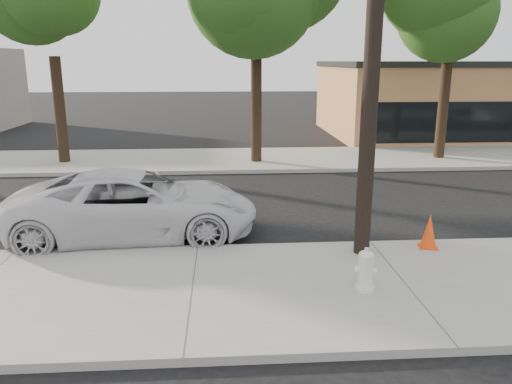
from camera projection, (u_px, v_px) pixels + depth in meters
ground at (201, 223)px, 13.34m from camera, size 120.00×120.00×0.00m
near_sidewalk at (192, 293)px, 9.17m from camera, size 90.00×4.40×0.15m
far_sidewalk at (209, 160)px, 21.52m from camera, size 90.00×5.00×0.15m
curb_near at (198, 249)px, 11.29m from camera, size 90.00×0.12×0.16m
building_main at (484, 100)px, 29.30m from camera, size 18.00×10.00×4.00m
utility_pole at (374, 35)px, 9.77m from camera, size 1.40×0.34×9.00m
tree_b at (54, 9)px, 19.18m from camera, size 4.34×4.20×8.45m
tree_d at (459, 6)px, 20.05m from camera, size 4.50×4.35×8.75m
police_cruiser at (135, 205)px, 12.14m from camera, size 6.08×3.08×1.65m
fire_hydrant at (366, 271)px, 9.06m from camera, size 0.41×0.37×0.76m
traffic_cone at (429, 231)px, 11.13m from camera, size 0.48×0.48×0.78m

